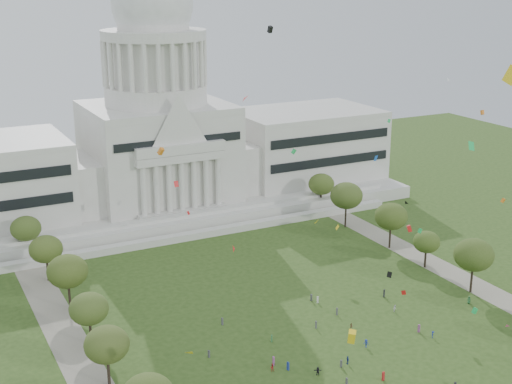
% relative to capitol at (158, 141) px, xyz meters
% --- Properties ---
extents(ground, '(400.00, 400.00, 0.00)m').
position_rel_capitol_xyz_m(ground, '(0.00, -113.59, -22.30)').
color(ground, '#2E4818').
rests_on(ground, ground).
extents(capitol, '(160.00, 64.50, 91.30)m').
position_rel_capitol_xyz_m(capitol, '(0.00, 0.00, 0.00)').
color(capitol, beige).
rests_on(capitol, ground).
extents(path_left, '(8.00, 160.00, 0.04)m').
position_rel_capitol_xyz_m(path_left, '(-48.00, -83.59, -22.28)').
color(path_left, gray).
rests_on(path_left, ground).
extents(path_right, '(8.00, 160.00, 0.04)m').
position_rel_capitol_xyz_m(path_right, '(48.00, -83.59, -22.28)').
color(path_right, gray).
rests_on(path_right, ground).
extents(row_tree_l_2, '(8.42, 8.42, 11.97)m').
position_rel_capitol_xyz_m(row_tree_l_2, '(-45.04, -96.29, -13.79)').
color(row_tree_l_2, black).
rests_on(row_tree_l_2, ground).
extents(row_tree_r_2, '(9.55, 9.55, 13.58)m').
position_rel_capitol_xyz_m(row_tree_r_2, '(44.17, -96.15, -12.64)').
color(row_tree_r_2, black).
rests_on(row_tree_r_2, ground).
extents(row_tree_l_3, '(8.12, 8.12, 11.55)m').
position_rel_capitol_xyz_m(row_tree_l_3, '(-44.09, -79.67, -14.09)').
color(row_tree_l_3, black).
rests_on(row_tree_l_3, ground).
extents(row_tree_r_3, '(7.01, 7.01, 9.98)m').
position_rel_capitol_xyz_m(row_tree_r_3, '(44.40, -79.10, -15.21)').
color(row_tree_r_3, black).
rests_on(row_tree_r_3, ground).
extents(row_tree_l_4, '(9.29, 9.29, 13.21)m').
position_rel_capitol_xyz_m(row_tree_l_4, '(-44.08, -61.17, -12.90)').
color(row_tree_l_4, black).
rests_on(row_tree_l_4, ground).
extents(row_tree_r_4, '(9.19, 9.19, 13.06)m').
position_rel_capitol_xyz_m(row_tree_r_4, '(44.76, -63.55, -13.01)').
color(row_tree_r_4, black).
rests_on(row_tree_r_4, ground).
extents(row_tree_l_5, '(8.33, 8.33, 11.85)m').
position_rel_capitol_xyz_m(row_tree_l_5, '(-45.22, -42.58, -13.88)').
color(row_tree_l_5, black).
rests_on(row_tree_l_5, ground).
extents(row_tree_r_5, '(9.82, 9.82, 13.96)m').
position_rel_capitol_xyz_m(row_tree_r_5, '(43.49, -43.40, -12.37)').
color(row_tree_r_5, black).
rests_on(row_tree_r_5, ground).
extents(row_tree_l_6, '(8.19, 8.19, 11.64)m').
position_rel_capitol_xyz_m(row_tree_l_6, '(-46.87, -24.45, -14.02)').
color(row_tree_l_6, black).
rests_on(row_tree_l_6, ground).
extents(row_tree_r_6, '(8.42, 8.42, 11.97)m').
position_rel_capitol_xyz_m(row_tree_r_6, '(45.96, -25.46, -13.79)').
color(row_tree_r_6, black).
rests_on(row_tree_r_6, ground).
extents(person_0, '(1.01, 1.07, 1.84)m').
position_rel_capitol_xyz_m(person_0, '(39.37, -100.73, -21.38)').
color(person_0, '#33723F').
rests_on(person_0, ground).
extents(person_2, '(0.95, 0.89, 1.67)m').
position_rel_capitol_xyz_m(person_2, '(21.38, -96.23, -21.46)').
color(person_2, silver).
rests_on(person_2, ground).
extents(person_3, '(1.19, 1.29, 1.80)m').
position_rel_capitol_xyz_m(person_3, '(5.99, -106.55, -21.40)').
color(person_3, navy).
rests_on(person_3, ground).
extents(person_4, '(0.72, 1.08, 1.69)m').
position_rel_capitol_xyz_m(person_4, '(-1.07, -110.24, -21.45)').
color(person_4, navy).
rests_on(person_4, ground).
extents(person_5, '(1.72, 1.25, 1.73)m').
position_rel_capitol_xyz_m(person_5, '(-8.47, -111.04, -21.43)').
color(person_5, '#26262B').
rests_on(person_5, ground).
extents(person_8, '(0.87, 0.67, 1.57)m').
position_rel_capitol_xyz_m(person_8, '(-15.60, -105.78, -21.51)').
color(person_8, '#B21E1E').
rests_on(person_8, ground).
extents(person_9, '(1.11, 1.05, 1.56)m').
position_rel_capitol_xyz_m(person_9, '(20.87, -109.71, -21.51)').
color(person_9, navy).
rests_on(person_9, ground).
extents(person_10, '(0.53, 0.92, 1.53)m').
position_rel_capitol_xyz_m(person_10, '(7.73, -98.68, -21.53)').
color(person_10, olive).
rests_on(person_10, ground).
extents(distant_crowd, '(66.35, 36.65, 1.93)m').
position_rel_capitol_xyz_m(distant_crowd, '(-11.04, -99.72, -21.45)').
color(distant_crowd, olive).
rests_on(distant_crowd, ground).
extents(kite_swarm, '(83.66, 105.12, 59.55)m').
position_rel_capitol_xyz_m(kite_swarm, '(1.50, -110.70, 6.69)').
color(kite_swarm, green).
rests_on(kite_swarm, ground).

